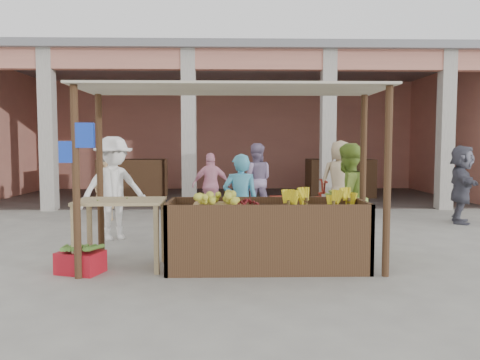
{
  "coord_description": "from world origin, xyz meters",
  "views": [
    {
      "loc": [
        0.0,
        -6.13,
        1.63
      ],
      "look_at": [
        0.18,
        1.2,
        1.09
      ],
      "focal_mm": 35.0,
      "sensor_mm": 36.0,
      "label": 1
    }
  ],
  "objects_px": {
    "vendor_green": "(347,195)",
    "motorcycle": "(293,208)",
    "fruit_stall": "(267,238)",
    "vendor_blue": "(241,200)",
    "side_table": "(121,210)",
    "red_crate": "(81,262)"
  },
  "relations": [
    {
      "from": "vendor_green",
      "to": "motorcycle",
      "type": "height_order",
      "value": "vendor_green"
    },
    {
      "from": "vendor_green",
      "to": "fruit_stall",
      "type": "bearing_deg",
      "value": 5.67
    },
    {
      "from": "vendor_green",
      "to": "vendor_blue",
      "type": "bearing_deg",
      "value": -30.88
    },
    {
      "from": "side_table",
      "to": "motorcycle",
      "type": "xyz_separation_m",
      "value": [
        2.55,
        1.91,
        -0.23
      ]
    },
    {
      "from": "side_table",
      "to": "fruit_stall",
      "type": "bearing_deg",
      "value": -2.29
    },
    {
      "from": "fruit_stall",
      "to": "vendor_blue",
      "type": "height_order",
      "value": "vendor_blue"
    },
    {
      "from": "fruit_stall",
      "to": "vendor_green",
      "type": "distance_m",
      "value": 1.68
    },
    {
      "from": "fruit_stall",
      "to": "red_crate",
      "type": "bearing_deg",
      "value": -174.99
    },
    {
      "from": "red_crate",
      "to": "vendor_blue",
      "type": "distance_m",
      "value": 2.48
    },
    {
      "from": "vendor_blue",
      "to": "fruit_stall",
      "type": "bearing_deg",
      "value": 111.51
    },
    {
      "from": "side_table",
      "to": "red_crate",
      "type": "bearing_deg",
      "value": -153.35
    },
    {
      "from": "side_table",
      "to": "vendor_blue",
      "type": "distance_m",
      "value": 1.86
    },
    {
      "from": "side_table",
      "to": "vendor_blue",
      "type": "bearing_deg",
      "value": 28.79
    },
    {
      "from": "red_crate",
      "to": "vendor_green",
      "type": "height_order",
      "value": "vendor_green"
    },
    {
      "from": "red_crate",
      "to": "side_table",
      "type": "bearing_deg",
      "value": 45.67
    },
    {
      "from": "red_crate",
      "to": "vendor_blue",
      "type": "bearing_deg",
      "value": 47.34
    },
    {
      "from": "vendor_blue",
      "to": "motorcycle",
      "type": "relative_size",
      "value": 0.77
    },
    {
      "from": "fruit_stall",
      "to": "motorcycle",
      "type": "distance_m",
      "value": 2.04
    },
    {
      "from": "vendor_blue",
      "to": "motorcycle",
      "type": "distance_m",
      "value": 1.38
    },
    {
      "from": "side_table",
      "to": "vendor_green",
      "type": "distance_m",
      "value": 3.37
    },
    {
      "from": "side_table",
      "to": "vendor_green",
      "type": "height_order",
      "value": "vendor_green"
    },
    {
      "from": "side_table",
      "to": "motorcycle",
      "type": "height_order",
      "value": "motorcycle"
    }
  ]
}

